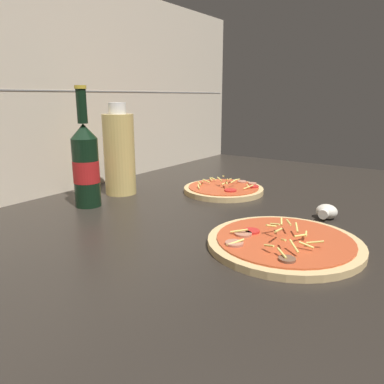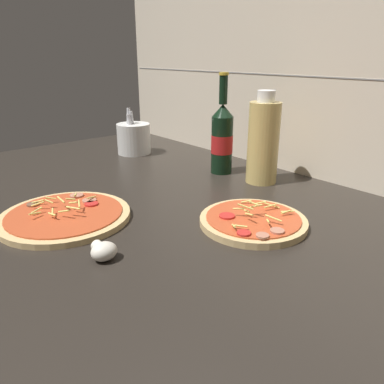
{
  "view_description": "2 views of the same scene",
  "coord_description": "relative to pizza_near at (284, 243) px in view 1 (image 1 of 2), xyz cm",
  "views": [
    {
      "loc": [
        -69.13,
        -42.38,
        28.58
      ],
      "look_at": [
        2.41,
        7.36,
        6.23
      ],
      "focal_mm": 35.0,
      "sensor_mm": 36.0,
      "label": 1
    },
    {
      "loc": [
        64.49,
        -46.86,
        35.7
      ],
      "look_at": [
        2.36,
        5.83,
        5.53
      ],
      "focal_mm": 35.0,
      "sensor_mm": 36.0,
      "label": 2
    }
  ],
  "objects": [
    {
      "name": "pizza_near",
      "position": [
        0.0,
        0.0,
        0.0
      ],
      "size": [
        27.39,
        27.39,
        4.44
      ],
      "color": "tan",
      "rests_on": "counter_slab"
    },
    {
      "name": "tile_backsplash",
      "position": [
        8.64,
        65.8,
        26.72
      ],
      "size": [
        160.0,
        1.13,
        60.0
      ],
      "color": "beige",
      "rests_on": "ground"
    },
    {
      "name": "mushroom_left",
      "position": [
        20.34,
        -1.68,
        0.83
      ],
      "size": [
        4.83,
        4.6,
        3.22
      ],
      "color": "white",
      "rests_on": "counter_slab"
    },
    {
      "name": "pizza_far",
      "position": [
        27.72,
        28.44,
        0.08
      ],
      "size": [
        22.05,
        22.05,
        5.08
      ],
      "color": "tan",
      "rests_on": "counter_slab"
    },
    {
      "name": "beer_bottle",
      "position": [
        -2.63,
        49.08,
        9.6
      ],
      "size": [
        6.28,
        6.28,
        28.51
      ],
      "color": "black",
      "rests_on": "counter_slab"
    },
    {
      "name": "counter_slab",
      "position": [
        8.64,
        20.3,
        -2.03
      ],
      "size": [
        160.0,
        90.0,
        2.5
      ],
      "color": "#28231E",
      "rests_on": "ground"
    },
    {
      "name": "oil_bottle",
      "position": [
        10.67,
        51.3,
        10.49
      ],
      "size": [
        8.35,
        8.35,
        24.5
      ],
      "color": "#D6B766",
      "rests_on": "counter_slab"
    }
  ]
}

